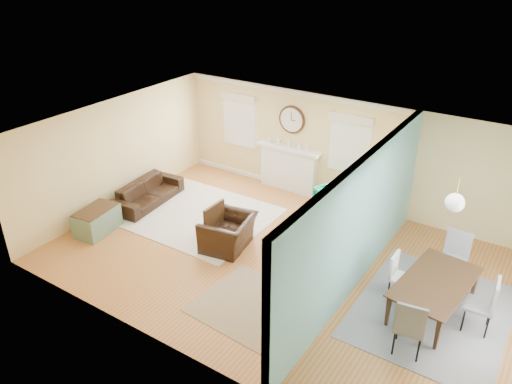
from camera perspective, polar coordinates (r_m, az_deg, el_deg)
floor at (r=10.12m, az=2.89°, el=-7.85°), size 9.00×9.00×0.00m
wall_back at (r=11.90m, az=10.43°, el=4.40°), size 9.00×0.02×2.60m
wall_front at (r=7.40m, az=-8.99°, el=-10.58°), size 9.00×0.02×2.60m
wall_left at (r=12.11m, az=-15.67°, el=4.23°), size 0.02×6.00×2.60m
ceiling at (r=8.90m, az=3.27°, el=6.04°), size 9.00×6.00×0.02m
partition at (r=9.09m, az=12.23°, el=-2.77°), size 0.17×6.00×2.60m
fireplace at (r=12.67m, az=3.75°, el=2.77°), size 1.70×0.30×1.17m
wall_clock at (r=12.28m, az=4.12°, el=8.25°), size 0.70×0.07×0.70m
window_left at (r=13.11m, az=-1.90°, el=8.64°), size 1.05×0.13×1.42m
window_right at (r=11.71m, az=10.71°, el=5.90°), size 1.05×0.13×1.42m
pendant at (r=8.14m, az=21.76°, el=-1.15°), size 0.30×0.30×0.55m
rug_cream at (r=11.72m, az=-6.50°, el=-2.69°), size 3.21×2.79×0.02m
rug_jute at (r=8.96m, az=0.16°, el=-13.11°), size 2.20×1.84×0.01m
rug_grey at (r=9.39m, az=19.47°, el=-12.78°), size 2.42×3.02×0.01m
sofa at (r=12.36m, az=-12.21°, el=-0.08°), size 0.93×1.99×0.56m
eames_chair at (r=10.36m, az=-3.19°, el=-4.65°), size 1.12×1.23×0.70m
green_chair at (r=11.63m, az=9.10°, el=-1.17°), size 1.03×1.04×0.71m
trunk at (r=11.45m, az=-17.73°, el=-3.12°), size 0.72×1.04×0.56m
credenza at (r=10.66m, az=12.17°, el=-3.99°), size 0.51×1.49×0.80m
tv at (r=10.33m, az=12.44°, el=-0.66°), size 0.18×1.02×0.59m
garden_stool at (r=9.77m, az=9.31°, el=-7.78°), size 0.35×0.35×0.52m
potted_plant at (r=9.51m, az=9.53°, el=-5.39°), size 0.52×0.53×0.44m
dining_table at (r=9.20m, az=19.78°, el=-11.26°), size 1.24×1.94×0.64m
dining_chair_n at (r=9.87m, az=21.70°, el=-6.72°), size 0.46×0.46×1.04m
dining_chair_s at (r=8.15m, az=17.30°, el=-13.85°), size 0.52×0.52×1.02m
dining_chair_w at (r=9.25m, az=16.38°, el=-8.99°), size 0.39×0.39×0.87m
dining_chair_e at (r=8.96m, az=24.29°, el=-11.16°), size 0.48×0.48×1.00m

